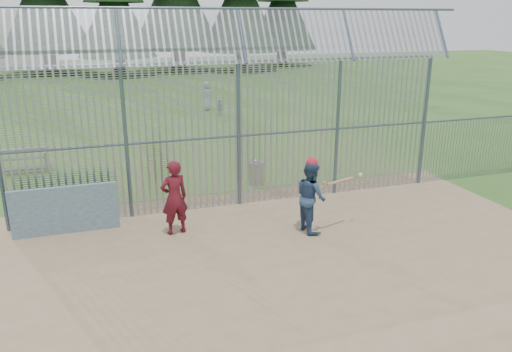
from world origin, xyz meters
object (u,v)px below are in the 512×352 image
object	(u,v)px
batter	(311,197)
bleacher	(2,161)
trash_can	(256,173)
onlooker	(174,198)
dugout_wall	(65,210)

from	to	relation	value
batter	bleacher	distance (m)	11.15
trash_can	batter	bearing A→B (deg)	-88.15
batter	onlooker	size ratio (longest dim) A/B	0.96
bleacher	onlooker	bearing A→B (deg)	-55.40
dugout_wall	bleacher	xyz separation A→B (m)	(-2.23, 6.06, -0.21)
onlooker	trash_can	distance (m)	4.36
onlooker	dugout_wall	bearing A→B (deg)	-30.67
dugout_wall	trash_can	xyz separation A→B (m)	(5.61, 2.18, -0.24)
trash_can	bleacher	xyz separation A→B (m)	(-7.85, 3.88, 0.03)
dugout_wall	batter	distance (m)	6.00
onlooker	trash_can	bearing A→B (deg)	-147.49
dugout_wall	bleacher	world-z (taller)	dugout_wall
dugout_wall	batter	xyz separation A→B (m)	(5.74, -1.73, 0.28)
dugout_wall	bleacher	distance (m)	6.46
dugout_wall	bleacher	size ratio (longest dim) A/B	0.83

